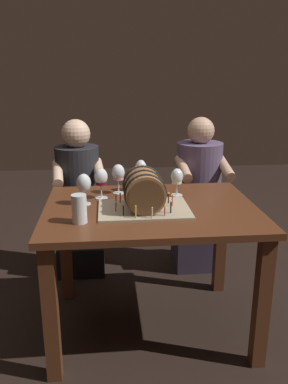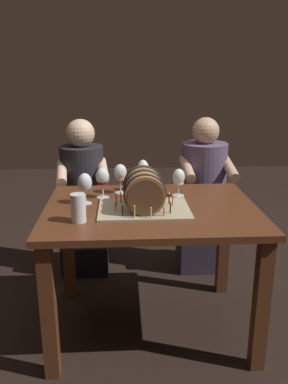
{
  "view_description": "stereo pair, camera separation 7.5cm",
  "coord_description": "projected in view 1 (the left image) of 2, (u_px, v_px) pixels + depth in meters",
  "views": [
    {
      "loc": [
        -0.23,
        -2.02,
        1.46
      ],
      "look_at": [
        -0.04,
        -0.05,
        0.85
      ],
      "focal_mm": 37.22,
      "sensor_mm": 36.0,
      "label": 1
    },
    {
      "loc": [
        -0.15,
        -2.03,
        1.46
      ],
      "look_at": [
        -0.04,
        -0.05,
        0.85
      ],
      "focal_mm": 37.22,
      "sensor_mm": 36.0,
      "label": 2
    }
  ],
  "objects": [
    {
      "name": "barrel_cake",
      "position": [
        144.0,
        192.0,
        2.07
      ],
      "size": [
        0.48,
        0.34,
        0.22
      ],
      "color": "tan",
      "rests_on": "dining_table"
    },
    {
      "name": "beer_pint",
      "position": [
        79.0,
        210.0,
        1.91
      ],
      "size": [
        0.07,
        0.07,
        0.14
      ],
      "color": "white",
      "rests_on": "dining_table"
    },
    {
      "name": "person_seated_right",
      "position": [
        198.0,
        201.0,
        2.97
      ],
      "size": [
        0.37,
        0.46,
        1.15
      ],
      "color": "#372D40",
      "rests_on": "ground"
    },
    {
      "name": "wine_glass_red",
      "position": [
        101.0,
        178.0,
        2.26
      ],
      "size": [
        0.08,
        0.08,
        0.18
      ],
      "color": "white",
      "rests_on": "dining_table"
    },
    {
      "name": "wine_glass_empty",
      "position": [
        84.0,
        184.0,
        2.16
      ],
      "size": [
        0.08,
        0.08,
        0.17
      ],
      "color": "white",
      "rests_on": "dining_table"
    },
    {
      "name": "ground_plane",
      "position": [
        150.0,
        325.0,
        2.38
      ],
      "size": [
        8.0,
        8.0,
        0.0
      ],
      "primitive_type": "plane",
      "color": "black"
    },
    {
      "name": "dining_table",
      "position": [
        151.0,
        228.0,
        2.19
      ],
      "size": [
        1.15,
        0.86,
        0.75
      ],
      "color": "#562D19",
      "rests_on": "ground"
    },
    {
      "name": "wine_glass_white",
      "position": [
        177.0,
        178.0,
        2.31
      ],
      "size": [
        0.07,
        0.07,
        0.16
      ],
      "color": "white",
      "rests_on": "dining_table"
    },
    {
      "name": "wine_glass_amber",
      "position": [
        141.0,
        171.0,
        2.39
      ],
      "size": [
        0.07,
        0.07,
        0.2
      ],
      "color": "white",
      "rests_on": "dining_table"
    },
    {
      "name": "wine_glass_rose",
      "position": [
        118.0,
        174.0,
        2.35
      ],
      "size": [
        0.08,
        0.08,
        0.18
      ],
      "color": "white",
      "rests_on": "dining_table"
    },
    {
      "name": "person_seated_left",
      "position": [
        79.0,
        206.0,
        2.9
      ],
      "size": [
        0.38,
        0.48,
        1.14
      ],
      "color": "black",
      "rests_on": "ground"
    }
  ]
}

